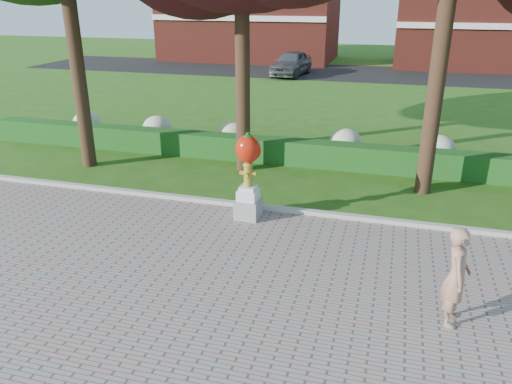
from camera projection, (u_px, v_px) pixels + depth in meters
ground at (251, 270)px, 10.22m from camera, size 100.00×100.00×0.00m
curb at (283, 210)px, 12.88m from camera, size 40.00×0.18×0.15m
lawn_hedge at (311, 153)px, 16.33m from camera, size 24.00×0.70×0.80m
hydrangea_row at (333, 142)px, 17.02m from camera, size 20.10×1.10×0.99m
street at (362, 73)px, 35.24m from camera, size 50.00×8.00×0.02m
building_left at (250, 16)px, 41.84m from camera, size 14.00×8.00×7.00m
building_right at (480, 23)px, 37.39m from camera, size 12.00×8.00×6.40m
hydrant_sculpture at (248, 174)px, 12.12m from camera, size 0.64×0.62×2.18m
woman at (456, 277)px, 8.23m from camera, size 0.44×0.66×1.78m
parked_car at (291, 63)px, 34.06m from camera, size 2.40×4.96×1.63m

